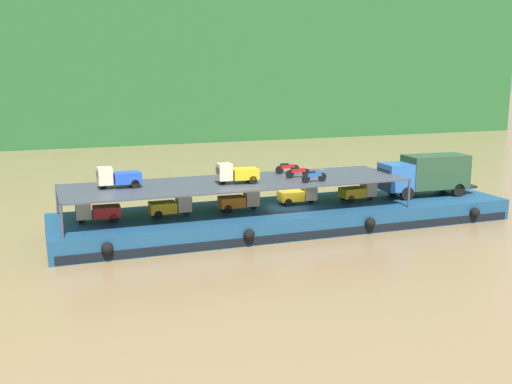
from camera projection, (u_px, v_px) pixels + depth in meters
The scene contains 14 objects.
ground_plane at pixel (288, 227), 42.65m from camera, with size 400.00×400.00×0.00m, color olive.
cargo_barge at pixel (289, 217), 42.48m from camera, with size 32.47×7.80×1.50m.
covered_lorry at pixel (426, 174), 45.66m from camera, with size 7.92×2.56×3.10m.
cargo_rack at pixel (237, 183), 40.68m from camera, with size 23.27×6.44×2.00m.
mini_truck_lower_stern at pixel (97, 211), 37.87m from camera, with size 2.79×1.28×1.38m.
mini_truck_lower_aft at pixel (171, 206), 39.35m from camera, with size 2.74×1.20×1.38m.
mini_truck_lower_mid at pixel (240, 200), 41.03m from camera, with size 2.77×1.25×1.38m.
mini_truck_lower_fore at pixel (298, 194), 42.99m from camera, with size 2.78×1.27×1.38m.
mini_truck_lower_bow at pixel (359, 191), 44.20m from camera, with size 2.78×1.27×1.38m.
mini_truck_upper_stern at pixel (118, 177), 38.41m from camera, with size 2.77×1.25×1.38m.
mini_truck_upper_mid at pixel (237, 173), 39.93m from camera, with size 2.78×1.27×1.38m.
motorcycle_upper_port at pixel (314, 176), 40.43m from camera, with size 1.90×0.55×0.87m.
motorcycle_upper_centre at pixel (298, 172), 42.10m from camera, with size 1.90×0.55×0.87m.
motorcycle_upper_stbd at pixel (287, 168), 43.89m from camera, with size 1.90×0.55×0.87m.
Camera 1 is at (-16.49, -37.96, 10.84)m, focal length 42.24 mm.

